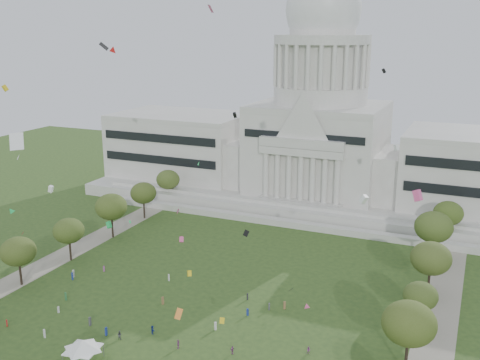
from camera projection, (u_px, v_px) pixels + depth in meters
capitol at (318, 138)px, 196.36m from camera, size 160.00×64.50×91.30m
path_left at (49, 263)px, 146.72m from camera, size 8.00×160.00×0.04m
path_right at (434, 342)px, 109.60m from camera, size 8.00×160.00×0.04m
row_tree_l_2 at (18, 251)px, 132.14m from camera, size 8.42×8.42×11.97m
row_tree_r_2 at (409, 324)px, 97.46m from camera, size 9.55×9.55×13.58m
row_tree_l_3 at (69, 231)px, 146.55m from camera, size 8.12×8.12×11.55m
row_tree_r_3 at (421, 296)px, 113.13m from camera, size 7.01×7.01×9.98m
row_tree_l_4 at (111, 207)px, 162.62m from camera, size 9.29×9.29×13.21m
row_tree_r_4 at (431, 258)px, 126.19m from camera, size 9.19×9.19×13.06m
row_tree_l_5 at (143, 193)px, 179.76m from camera, size 8.33×8.33×11.85m
row_tree_r_5 at (434, 227)px, 144.35m from camera, size 9.82×9.82×13.96m
row_tree_l_6 at (168, 180)px, 196.48m from camera, size 8.19×8.19×11.64m
row_tree_r_6 at (448, 213)px, 159.63m from camera, size 8.42×8.42×11.97m
event_tent at (83, 345)px, 102.50m from camera, size 8.82×8.82×4.35m
person_2 at (309, 350)px, 105.38m from camera, size 0.86×0.67×1.56m
person_4 at (178, 344)px, 107.23m from camera, size 0.84×1.20×1.86m
person_5 at (152, 330)px, 112.42m from camera, size 1.64×1.60×1.77m
person_8 at (120, 335)px, 110.40m from camera, size 0.94×0.61×1.86m
person_10 at (232, 350)px, 105.38m from camera, size 0.86×1.11×1.68m
distant_crowd at (127, 314)px, 118.45m from camera, size 67.25×39.59×1.93m
kite_swarm at (201, 186)px, 101.57m from camera, size 83.11×103.59×63.40m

